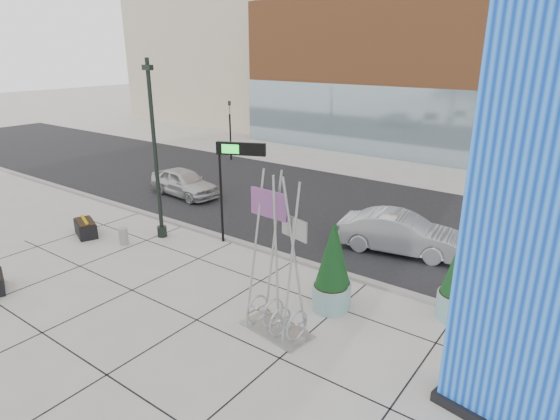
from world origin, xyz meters
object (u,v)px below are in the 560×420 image
Objects in this scene: concrete_bollard at (124,236)px; car_silver_mid at (400,233)px; lamp_post at (157,168)px; public_art_sculpture at (277,293)px; overhead_street_sign at (233,159)px; blue_pylon at (534,237)px; car_white_west at (184,183)px.

car_silver_mid is at bearing 32.29° from concrete_bollard.
lamp_post is 1.56× the size of public_art_sculpture.
public_art_sculpture is 6.67m from overhead_street_sign.
concrete_bollard is at bearing 111.11° from car_silver_mid.
blue_pylon is 14.96m from concrete_bollard.
blue_pylon reaches higher than public_art_sculpture.
lamp_post is 6.13m from car_white_west.
blue_pylon is 2.04× the size of car_white_west.
car_white_west is (-6.62, 3.40, -2.81)m from overhead_street_sign.
lamp_post is at bearing 179.73° from blue_pylon.
public_art_sculpture is 8.76m from concrete_bollard.
overhead_street_sign is at bearing 34.88° from concrete_bollard.
overhead_street_sign is at bearing 19.78° from lamp_post.
blue_pylon is 2.11× the size of overhead_street_sign.
blue_pylon is at bearing -154.50° from car_silver_mid.
blue_pylon reaches higher than overhead_street_sign.
car_silver_mid is (9.24, 5.84, 0.42)m from concrete_bollard.
car_silver_mid reaches higher than car_white_west.
car_silver_mid is at bearing 26.83° from lamp_post.
concrete_bollard is 0.16× the size of car_white_west.
lamp_post reaches higher than overhead_street_sign.
blue_pylon is 6.52m from public_art_sculpture.
lamp_post is 3.03m from concrete_bollard.
blue_pylon is at bearing -42.31° from overhead_street_sign.
lamp_post is 3.36m from overhead_street_sign.
overhead_street_sign is (3.11, 1.12, 0.60)m from lamp_post.
public_art_sculpture is 1.12× the size of overhead_street_sign.
concrete_bollard is at bearing -168.42° from overhead_street_sign.
concrete_bollard is (-8.62, 1.27, -0.86)m from public_art_sculpture.
blue_pylon is at bearing -4.38° from concrete_bollard.
overhead_street_sign is 7.95m from car_white_west.
concrete_bollard is at bearing -174.12° from blue_pylon.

